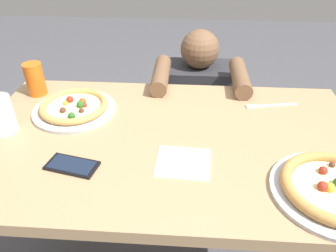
% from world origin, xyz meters
% --- Properties ---
extents(dining_table, '(1.30, 0.77, 0.75)m').
position_xyz_m(dining_table, '(0.00, 0.00, 0.63)').
color(dining_table, tan).
rests_on(dining_table, ground).
extents(pizza_near, '(0.33, 0.33, 0.04)m').
position_xyz_m(pizza_near, '(0.45, -0.22, 0.77)').
color(pizza_near, '#B7B7BC').
rests_on(pizza_near, dining_table).
extents(pizza_far, '(0.30, 0.30, 0.04)m').
position_xyz_m(pizza_far, '(-0.36, 0.14, 0.77)').
color(pizza_far, '#B7B7BC').
rests_on(pizza_far, dining_table).
extents(drink_cup_colored, '(0.07, 0.07, 0.13)m').
position_xyz_m(drink_cup_colored, '(-0.55, 0.26, 0.81)').
color(drink_cup_colored, orange).
rests_on(drink_cup_colored, dining_table).
extents(water_cup_clear, '(0.09, 0.09, 0.13)m').
position_xyz_m(water_cup_clear, '(-0.56, 0.00, 0.81)').
color(water_cup_clear, silver).
rests_on(water_cup_clear, dining_table).
extents(paper_napkin, '(0.17, 0.15, 0.00)m').
position_xyz_m(paper_napkin, '(0.05, -0.13, 0.75)').
color(paper_napkin, white).
rests_on(paper_napkin, dining_table).
extents(fork, '(0.20, 0.05, 0.00)m').
position_xyz_m(fork, '(0.37, 0.23, 0.75)').
color(fork, silver).
rests_on(fork, dining_table).
extents(cell_phone, '(0.16, 0.10, 0.01)m').
position_xyz_m(cell_phone, '(-0.27, -0.17, 0.75)').
color(cell_phone, black).
rests_on(cell_phone, dining_table).
extents(diner_seated, '(0.40, 0.52, 0.91)m').
position_xyz_m(diner_seated, '(0.11, 0.62, 0.41)').
color(diner_seated, '#333847').
rests_on(diner_seated, ground).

